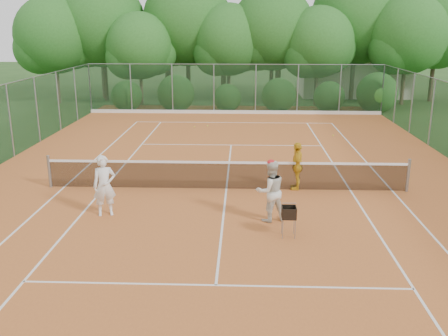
# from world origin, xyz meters

# --- Properties ---
(ground) EXTENTS (120.00, 120.00, 0.00)m
(ground) POSITION_xyz_m (0.00, 0.00, 0.00)
(ground) COLOR #234418
(ground) RESTS_ON ground
(clay_court) EXTENTS (18.00, 36.00, 0.02)m
(clay_court) POSITION_xyz_m (0.00, 0.00, 0.01)
(clay_court) COLOR #BC642B
(clay_court) RESTS_ON ground
(club_building) EXTENTS (8.00, 5.00, 3.00)m
(club_building) POSITION_xyz_m (9.00, 24.00, 1.50)
(club_building) COLOR beige
(club_building) RESTS_ON ground
(tennis_net) EXTENTS (11.97, 0.10, 1.10)m
(tennis_net) POSITION_xyz_m (0.00, 0.00, 0.53)
(tennis_net) COLOR gray
(tennis_net) RESTS_ON clay_court
(player_white) EXTENTS (0.74, 0.60, 1.75)m
(player_white) POSITION_xyz_m (-3.38, -2.45, 0.90)
(player_white) COLOR white
(player_white) RESTS_ON clay_court
(player_center_grp) EXTENTS (1.02, 0.92, 1.76)m
(player_center_grp) POSITION_xyz_m (1.31, -2.71, 0.89)
(player_center_grp) COLOR silver
(player_center_grp) RESTS_ON clay_court
(player_yellow) EXTENTS (0.48, 0.97, 1.60)m
(player_yellow) POSITION_xyz_m (2.33, 0.13, 0.82)
(player_yellow) COLOR gold
(player_yellow) RESTS_ON clay_court
(ball_hopper) EXTENTS (0.35, 0.35, 0.81)m
(ball_hopper) POSITION_xyz_m (1.73, -3.79, 0.66)
(ball_hopper) COLOR gray
(ball_hopper) RESTS_ON clay_court
(stray_ball_a) EXTENTS (0.07, 0.07, 0.07)m
(stray_ball_a) POSITION_xyz_m (-2.07, 10.46, 0.05)
(stray_ball_a) COLOR yellow
(stray_ball_a) RESTS_ON clay_court
(stray_ball_b) EXTENTS (0.07, 0.07, 0.07)m
(stray_ball_b) POSITION_xyz_m (-1.38, 10.75, 0.05)
(stray_ball_b) COLOR #C1D531
(stray_ball_b) RESTS_ON clay_court
(stray_ball_c) EXTENTS (0.07, 0.07, 0.07)m
(stray_ball_c) POSITION_xyz_m (4.98, 8.50, 0.05)
(stray_ball_c) COLOR yellow
(stray_ball_c) RESTS_ON clay_court
(court_markings) EXTENTS (11.03, 23.83, 0.01)m
(court_markings) POSITION_xyz_m (0.00, 0.00, 0.02)
(court_markings) COLOR white
(court_markings) RESTS_ON clay_court
(fence_back) EXTENTS (18.07, 0.07, 3.00)m
(fence_back) POSITION_xyz_m (0.00, 15.00, 1.52)
(fence_back) COLOR #19381E
(fence_back) RESTS_ON clay_court
(tropical_treeline) EXTENTS (32.10, 8.49, 15.03)m
(tropical_treeline) POSITION_xyz_m (1.43, 20.22, 5.11)
(tropical_treeline) COLOR brown
(tropical_treeline) RESTS_ON ground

